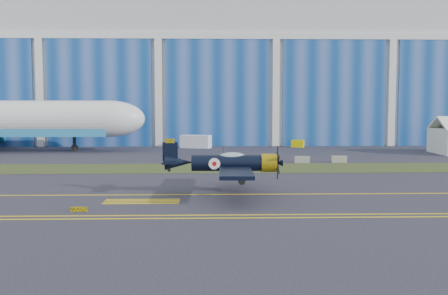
{
  "coord_description": "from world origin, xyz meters",
  "views": [
    {
      "loc": [
        -12.67,
        -49.37,
        7.57
      ],
      "look_at": [
        -11.1,
        3.97,
        3.33
      ],
      "focal_mm": 42.0,
      "sensor_mm": 36.0,
      "label": 1
    }
  ],
  "objects": [
    {
      "name": "hangar",
      "position": [
        0.0,
        71.79,
        14.96
      ],
      "size": [
        220.0,
        45.7,
        30.0
      ],
      "color": "silver",
      "rests_on": "ground"
    },
    {
      "name": "grass_median",
      "position": [
        0.0,
        14.0,
        0.02
      ],
      "size": [
        260.0,
        10.0,
        0.02
      ],
      "primitive_type": "cube",
      "color": "#475128",
      "rests_on": "ground"
    },
    {
      "name": "barrier_b",
      "position": [
        4.82,
        19.86,
        0.45
      ],
      "size": [
        2.07,
        0.91,
        0.9
      ],
      "primitive_type": "cube",
      "rotation": [
        0.0,
        0.0,
        -0.16
      ],
      "color": "#9F9A8C",
      "rests_on": "ground"
    },
    {
      "name": "shipping_container",
      "position": [
        -15.01,
        45.02,
        1.17
      ],
      "size": [
        5.78,
        3.74,
        2.33
      ],
      "primitive_type": "cube",
      "rotation": [
        0.0,
        0.0,
        -0.32
      ],
      "color": "white",
      "rests_on": "ground"
    },
    {
      "name": "tug",
      "position": [
        3.72,
        46.27,
        0.65
      ],
      "size": [
        2.58,
        2.07,
        1.31
      ],
      "primitive_type": "cube",
      "rotation": [
        0.0,
        0.0,
        -0.34
      ],
      "color": "#DBCC02",
      "rests_on": "ground"
    },
    {
      "name": "warbird",
      "position": [
        -11.1,
        -5.03,
        2.73
      ],
      "size": [
        11.75,
        14.07,
        4.09
      ],
      "rotation": [
        0.0,
        0.0,
        -0.02
      ],
      "color": "black",
      "rests_on": "ground"
    },
    {
      "name": "ground",
      "position": [
        0.0,
        0.0,
        0.0
      ],
      "size": [
        260.0,
        260.0,
        0.0
      ],
      "primitive_type": "plane",
      "color": "#2D2C39",
      "rests_on": "ground"
    },
    {
      "name": "taxiway_centreline",
      "position": [
        0.0,
        -5.0,
        0.01
      ],
      "size": [
        200.0,
        0.2,
        0.02
      ],
      "primitive_type": "cube",
      "color": "yellow",
      "rests_on": "ground"
    },
    {
      "name": "edge_line_near",
      "position": [
        0.0,
        -14.5,
        0.01
      ],
      "size": [
        80.0,
        0.2,
        0.02
      ],
      "primitive_type": "cube",
      "color": "yellow",
      "rests_on": "ground"
    },
    {
      "name": "guard_board_left",
      "position": [
        -22.0,
        -12.0,
        0.17
      ],
      "size": [
        1.2,
        0.15,
        0.35
      ],
      "primitive_type": "cube",
      "color": "yellow",
      "rests_on": "ground"
    },
    {
      "name": "edge_line_far",
      "position": [
        0.0,
        -13.5,
        0.01
      ],
      "size": [
        80.0,
        0.2,
        0.02
      ],
      "primitive_type": "cube",
      "color": "yellow",
      "rests_on": "ground"
    },
    {
      "name": "hold_short_ladder",
      "position": [
        -18.0,
        -8.1,
        0.01
      ],
      "size": [
        6.0,
        2.4,
        0.02
      ],
      "primitive_type": null,
      "color": "yellow",
      "rests_on": "ground"
    },
    {
      "name": "barrier_a",
      "position": [
        -0.24,
        19.52,
        0.45
      ],
      "size": [
        2.07,
        0.9,
        0.9
      ],
      "primitive_type": "cube",
      "rotation": [
        0.0,
        0.0,
        -0.16
      ],
      "color": "gray",
      "rests_on": "ground"
    }
  ]
}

